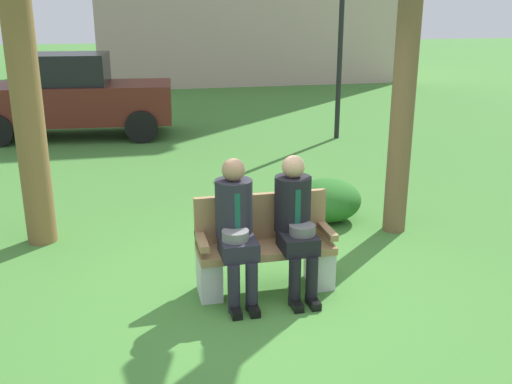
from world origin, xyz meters
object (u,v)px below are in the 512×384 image
object	(u,v)px
seated_man_right	(295,219)
street_lamp	(342,15)
park_bench	(264,249)
shrub_near_bench	(327,200)
seated_man_left	(236,223)
parked_car_near	(72,96)

from	to	relation	value
seated_man_right	street_lamp	xyz separation A→B (m)	(2.76, 6.27, 1.69)
park_bench	shrub_near_bench	xyz separation A→B (m)	(1.21, 1.62, -0.13)
seated_man_right	shrub_near_bench	size ratio (longest dim) A/B	1.52
seated_man_right	street_lamp	distance (m)	7.06
seated_man_left	seated_man_right	size ratio (longest dim) A/B	1.00
seated_man_left	street_lamp	distance (m)	7.29
park_bench	shrub_near_bench	distance (m)	2.02
park_bench	parked_car_near	distance (m)	7.82
shrub_near_bench	parked_car_near	bearing A→B (deg)	120.05
seated_man_left	seated_man_right	xyz separation A→B (m)	(0.56, -0.00, -0.00)
park_bench	seated_man_right	size ratio (longest dim) A/B	0.99
park_bench	street_lamp	xyz separation A→B (m)	(3.02, 6.15, 2.02)
parked_car_near	street_lamp	bearing A→B (deg)	-14.47
parked_car_near	seated_man_right	bearing A→B (deg)	-72.13
shrub_near_bench	parked_car_near	distance (m)	6.81
seated_man_right	parked_car_near	bearing A→B (deg)	107.87
seated_man_right	shrub_near_bench	world-z (taller)	seated_man_right
seated_man_left	shrub_near_bench	xyz separation A→B (m)	(1.50, 1.74, -0.46)
seated_man_left	parked_car_near	xyz separation A→B (m)	(-1.90, 7.62, 0.11)
park_bench	shrub_near_bench	size ratio (longest dim) A/B	1.50
park_bench	seated_man_right	world-z (taller)	seated_man_right
park_bench	seated_man_left	bearing A→B (deg)	-157.40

